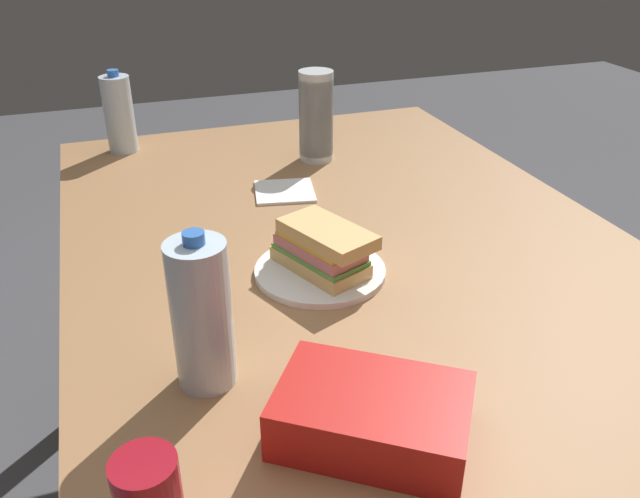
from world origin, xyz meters
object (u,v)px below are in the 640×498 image
Objects in this scene: paper_plate at (320,271)px; sandwich at (322,248)px; dining_table at (386,324)px; water_bottle_tall at (202,315)px; plastic_cup_stack at (316,117)px; water_bottle_spare at (119,114)px; chip_bag at (372,415)px.

sandwich is at bearing 48.84° from paper_plate.
dining_table is at bearing 50.32° from sandwich.
water_bottle_tall is at bearing -67.68° from dining_table.
dining_table is 8.32× the size of water_bottle_tall.
dining_table is at bearing 112.32° from water_bottle_tall.
plastic_cup_stack reaches higher than sandwich.
water_bottle_spare is at bearing -159.92° from sandwich.
chip_bag is 1.17m from water_bottle_spare.
water_bottle_tall is (0.14, -0.33, 0.18)m from dining_table.
sandwich is 0.87× the size of chip_bag.
sandwich is 0.81m from water_bottle_spare.
dining_table is 0.93m from water_bottle_spare.
chip_bag is 1.01× the size of water_bottle_tall.
plastic_cup_stack is at bearing 151.15° from water_bottle_tall.
water_bottle_tall reaches higher than plastic_cup_stack.
water_bottle_spare is (-1.15, -0.21, 0.06)m from chip_bag.
paper_plate is 0.40m from chip_bag.
water_bottle_spare reaches higher than sandwich.
plastic_cup_stack reaches higher than water_bottle_spare.
plastic_cup_stack is (-0.62, 0.08, 0.19)m from dining_table.
water_bottle_spare is (-0.98, -0.04, -0.01)m from water_bottle_tall.
dining_table is 0.15m from paper_plate.
chip_bag is at bearing -10.03° from paper_plate.
paper_plate is at bearing -129.73° from dining_table.
sandwich is at bearing 131.54° from water_bottle_tall.
dining_table is 0.41m from water_bottle_tall.
plastic_cup_stack is 1.06× the size of water_bottle_spare.
paper_plate is at bearing 132.27° from water_bottle_tall.
sandwich is at bearing -17.79° from plastic_cup_stack.
dining_table is at bearing -7.41° from plastic_cup_stack.
sandwich reaches higher than paper_plate.
water_bottle_tall reaches higher than sandwich.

